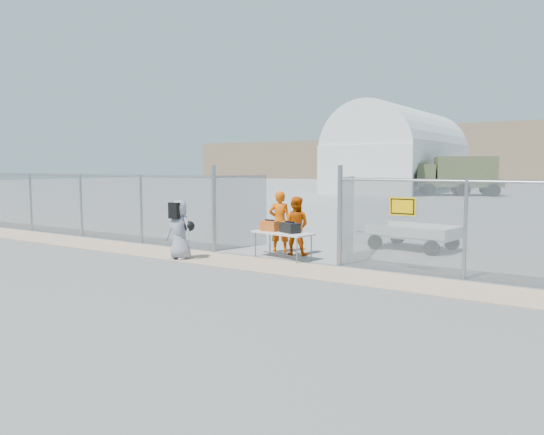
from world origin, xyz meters
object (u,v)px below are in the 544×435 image
Objects in this scene: security_worker_right at (295,226)px; utility_trailer at (413,237)px; folding_table at (283,245)px; visitor at (179,230)px; security_worker_left at (280,222)px.

utility_trailer is at bearing -144.10° from security_worker_right.
folding_table is 4.21m from utility_trailer.
security_worker_right is 3.18m from visitor.
visitor is at bearing -134.18° from folding_table.
folding_table is 1.04× the size of security_worker_right.
visitor is 0.49× the size of utility_trailer.
security_worker_right is 1.03× the size of visitor.
security_worker_right is 3.69m from utility_trailer.
security_worker_left reaches higher than utility_trailer.
folding_table is at bearing -117.77° from utility_trailer.
security_worker_right is at bearing -124.66° from utility_trailer.
security_worker_right is at bearing 103.52° from folding_table.
security_worker_right is at bearing 146.82° from security_worker_left.
security_worker_left reaches higher than visitor.
security_worker_left is at bearing -25.42° from security_worker_right.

